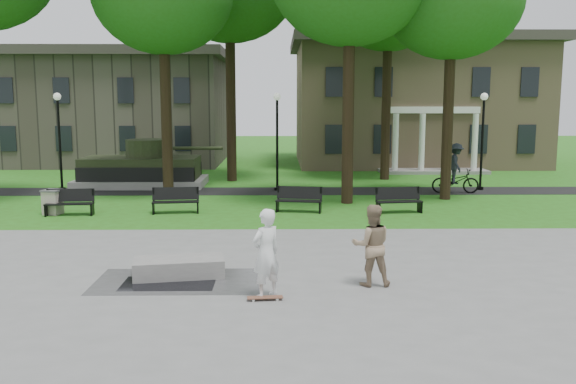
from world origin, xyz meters
name	(u,v)px	position (x,y,z in m)	size (l,w,h in m)	color
ground	(259,252)	(0.00, 0.00, 0.00)	(120.00, 120.00, 0.00)	#295A15
plaza	(251,309)	(0.00, -5.00, 0.01)	(22.00, 16.00, 0.02)	gray
footpath	(267,191)	(0.00, 12.00, 0.01)	(44.00, 2.60, 0.01)	black
building_right	(412,101)	(10.00, 26.00, 4.34)	(17.00, 12.00, 8.60)	#9E8460
building_left	(116,112)	(-11.00, 26.50, 3.60)	(15.00, 10.00, 7.20)	#4C443D
tree_3	(452,0)	(8.00, 9.50, 8.60)	(6.00, 6.00, 11.19)	black
tree_5	(389,1)	(6.50, 16.50, 9.67)	(6.40, 6.40, 12.44)	black
lamp_left	(59,133)	(-10.00, 12.30, 2.79)	(0.36, 0.36, 4.73)	black
lamp_mid	(277,133)	(0.50, 12.30, 2.79)	(0.36, 0.36, 4.73)	black
lamp_right	(483,133)	(10.50, 12.30, 2.79)	(0.36, 0.36, 4.73)	black
tank_monument	(142,169)	(-6.46, 14.00, 0.86)	(7.45, 3.40, 2.40)	gray
puddle	(169,284)	(-2.05, -3.19, 0.02)	(2.20, 1.20, 0.00)	black
concrete_block	(179,267)	(-1.91, -2.55, 0.24)	(2.20, 1.00, 0.45)	gray
skateboard	(265,299)	(0.27, -4.44, 0.06)	(0.78, 0.20, 0.07)	brown
skateboarder	(266,253)	(0.29, -4.23, 1.02)	(0.73, 0.48, 1.99)	white
friend_watching	(372,245)	(2.75, -3.37, 0.99)	(0.94, 0.73, 1.93)	#937A5F
cyclist	(456,173)	(8.96, 11.26, 0.97)	(2.25, 1.29, 2.37)	black
park_bench_0	(70,202)	(-7.42, 5.85, 0.52)	(1.83, 0.65, 1.00)	black
park_bench_1	(176,200)	(-3.44, 6.25, 0.52)	(1.84, 0.73, 1.00)	black
park_bench_2	(299,199)	(1.36, 6.40, 0.52)	(1.85, 0.83, 1.00)	black
park_bench_3	(399,199)	(5.27, 6.18, 0.52)	(1.85, 0.78, 1.00)	black
trash_bin	(53,202)	(-8.16, 6.04, 0.49)	(0.77, 0.77, 0.96)	#BCAF9A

